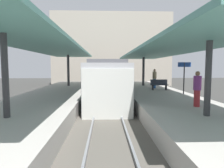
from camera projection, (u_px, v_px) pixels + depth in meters
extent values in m
plane|color=#383835|center=(107.00, 113.00, 12.46)|extent=(80.00, 80.00, 0.00)
cube|color=#ADA8A0|center=(46.00, 105.00, 12.28)|extent=(4.40, 28.00, 1.00)
cube|color=#ADA8A0|center=(167.00, 104.00, 12.56)|extent=(4.40, 28.00, 1.00)
cube|color=#59544C|center=(107.00, 111.00, 12.45)|extent=(3.20, 28.00, 0.20)
cube|color=slate|center=(96.00, 109.00, 12.41)|extent=(0.08, 28.00, 0.14)
cube|color=slate|center=(118.00, 108.00, 12.47)|extent=(0.08, 28.00, 0.14)
cube|color=#ADADB2|center=(106.00, 81.00, 16.90)|extent=(2.70, 13.81, 2.90)
cube|color=silver|center=(108.00, 94.00, 10.01)|extent=(2.65, 0.08, 2.60)
cube|color=black|center=(90.00, 77.00, 16.82)|extent=(0.04, 12.70, 0.76)
cube|color=black|center=(122.00, 77.00, 16.92)|extent=(0.04, 12.70, 0.76)
cube|color=#515156|center=(106.00, 63.00, 16.77)|extent=(2.16, 13.12, 0.20)
cylinder|color=#333335|center=(5.00, 76.00, 7.23)|extent=(0.24, 0.24, 3.10)
cylinder|color=#333335|center=(68.00, 70.00, 19.77)|extent=(0.24, 0.24, 3.10)
cube|color=slate|center=(51.00, 48.00, 13.36)|extent=(4.18, 21.00, 0.16)
cylinder|color=#333335|center=(208.00, 79.00, 7.52)|extent=(0.24, 0.24, 2.87)
cylinder|color=#333335|center=(143.00, 71.00, 20.06)|extent=(0.24, 0.24, 2.87)
cube|color=slate|center=(162.00, 52.00, 13.66)|extent=(4.18, 21.00, 0.16)
cube|color=black|center=(153.00, 88.00, 16.11)|extent=(0.08, 0.32, 0.40)
cube|color=black|center=(166.00, 88.00, 16.15)|extent=(0.08, 0.32, 0.40)
cube|color=#2D333D|center=(159.00, 85.00, 16.11)|extent=(1.40, 0.40, 0.06)
cube|color=#2D333D|center=(159.00, 82.00, 16.27)|extent=(1.40, 0.06, 0.40)
cylinder|color=#262628|center=(184.00, 78.00, 13.68)|extent=(0.08, 0.08, 2.20)
cube|color=navy|center=(184.00, 65.00, 13.60)|extent=(0.90, 0.06, 0.32)
cylinder|color=maroon|center=(197.00, 98.00, 9.36)|extent=(0.28, 0.28, 0.79)
cylinder|color=#7A337A|center=(197.00, 83.00, 9.30)|extent=(0.36, 0.36, 0.67)
sphere|color=#936B4C|center=(198.00, 73.00, 9.26)|extent=(0.22, 0.22, 0.22)
cylinder|color=navy|center=(154.00, 83.00, 17.67)|extent=(0.28, 0.28, 0.83)
cylinder|color=#998460|center=(155.00, 75.00, 17.61)|extent=(0.36, 0.36, 0.65)
sphere|color=#936B4C|center=(155.00, 70.00, 17.57)|extent=(0.22, 0.22, 0.22)
cube|color=#A89E8E|center=(111.00, 51.00, 31.94)|extent=(18.00, 6.00, 11.00)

